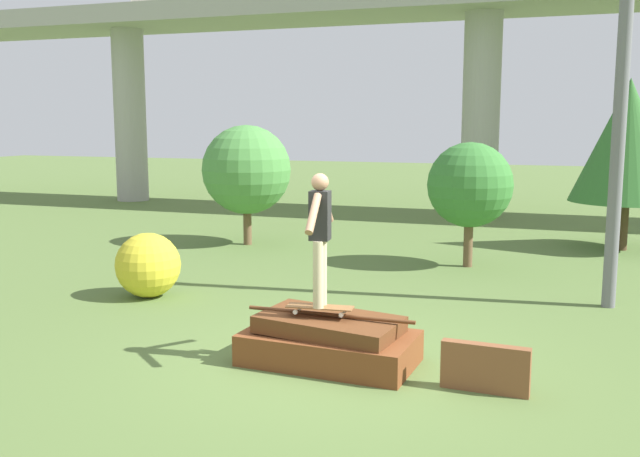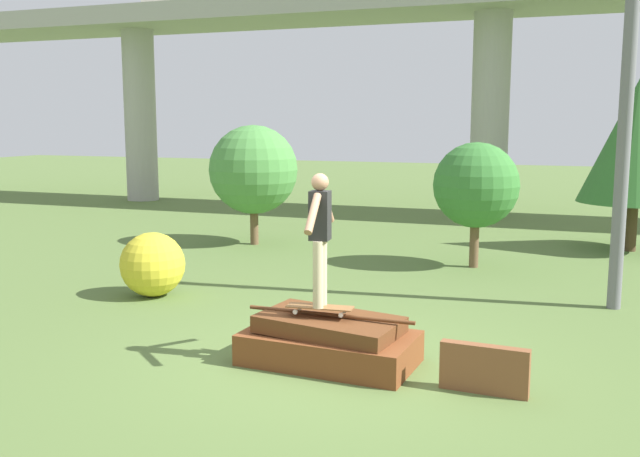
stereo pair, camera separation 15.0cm
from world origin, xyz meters
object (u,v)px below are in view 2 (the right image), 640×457
Objects in this scene: tree_behind_left at (476,185)px; tree_behind_right at (254,170)px; utility_pole at (628,80)px; tree_mid_back at (636,141)px; bush_yellow_flowering at (153,264)px; skateboard at (320,307)px; skater at (320,231)px.

tree_behind_left is 5.17m from tree_behind_right.
utility_pole is 5.43m from tree_mid_back.
tree_behind_left is 0.65× the size of tree_mid_back.
tree_mid_back is at bearing 84.75° from utility_pole.
tree_behind_left is at bearing 42.49° from bush_yellow_flowering.
skateboard is at bearing -97.83° from tree_behind_left.
skater is 0.56× the size of tree_behind_right.
tree_behind_right is (-5.10, 0.87, 0.12)m from tree_behind_left.
tree_behind_right is at bearing 170.34° from tree_behind_left.
skateboard is 0.33× the size of tree_behind_left.
utility_pole is 2.70× the size of tree_behind_left.
tree_behind_left is at bearing -134.72° from tree_mid_back.
tree_mid_back reaches higher than skateboard.
tree_behind_left is (0.86, 6.24, 0.91)m from skateboard.
tree_mid_back reaches higher than skater.
skateboard is 8.34m from tree_behind_right.
tree_mid_back is at bearing 45.28° from tree_behind_left.
tree_behind_left is at bearing 135.98° from utility_pole.
tree_behind_right reaches higher than skater.
utility_pole is at bearing -95.25° from tree_mid_back.
bush_yellow_flowering is (0.59, -5.00, -1.19)m from tree_behind_right.
tree_behind_left is at bearing -9.66° from tree_behind_right.
skateboard is 0.52× the size of skater.
skateboard is 0.89m from skater.
tree_behind_right is 5.17m from bush_yellow_flowering.
tree_mid_back is (0.49, 5.31, -1.00)m from utility_pole.
utility_pole is 2.40× the size of tree_behind_right.
skateboard is 0.12× the size of utility_pole.
skateboard is 0.29× the size of tree_behind_right.
tree_behind_right reaches higher than bush_yellow_flowering.
utility_pole is (3.29, 3.88, 1.81)m from skater.
utility_pole is 3.83m from tree_behind_left.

